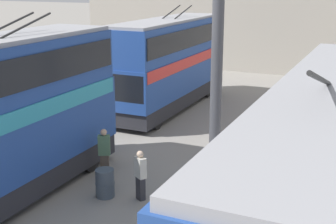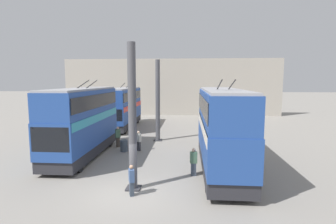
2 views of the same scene
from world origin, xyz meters
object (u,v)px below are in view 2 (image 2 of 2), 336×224
object	(u,v)px
bus_left_far	(222,125)
person_aisle_foreground	(132,180)
bus_right_near	(83,118)
person_by_left_row	(194,161)
bus_right_far	(123,105)
oil_drum	(124,146)
person_aisle_midway	(139,140)
person_by_right_row	(118,136)

from	to	relation	value
bus_left_far	person_aisle_foreground	xyz separation A→B (m)	(-4.16, 4.94, -2.14)
bus_right_near	person_by_left_row	size ratio (longest dim) A/B	5.59
bus_right_far	oil_drum	world-z (taller)	bus_right_far
person_by_left_row	person_aisle_midway	world-z (taller)	person_by_left_row
person_aisle_midway	person_by_right_row	bearing A→B (deg)	94.63
bus_right_near	oil_drum	distance (m)	4.02
bus_left_far	bus_right_near	size ratio (longest dim) A/B	1.05
person_by_left_row	person_aisle_foreground	bearing A→B (deg)	125.53
bus_right_near	person_by_right_row	distance (m)	4.05
person_by_right_row	person_aisle_foreground	bearing A→B (deg)	-8.14
bus_right_near	person_by_left_row	distance (m)	9.20
person_by_right_row	bus_left_far	bearing A→B (deg)	29.79
bus_right_far	person_aisle_midway	xyz separation A→B (m)	(-10.45, -3.86, -1.88)
person_aisle_foreground	person_by_left_row	distance (m)	4.39
oil_drum	person_aisle_foreground	bearing A→B (deg)	-163.51
bus_right_near	person_aisle_foreground	distance (m)	8.54
person_by_right_row	oil_drum	xyz separation A→B (m)	(-1.38, -0.88, -0.49)
person_by_left_row	bus_right_far	bearing A→B (deg)	19.27
bus_right_far	person_aisle_midway	size ratio (longest dim) A/B	6.02
bus_left_far	person_aisle_midway	bearing A→B (deg)	55.47
bus_right_near	person_by_left_row	world-z (taller)	bus_right_near
person_aisle_midway	bus_left_far	bearing A→B (deg)	-91.81
bus_left_far	person_by_right_row	world-z (taller)	bus_left_far
person_by_left_row	person_aisle_midway	distance (m)	6.97
bus_right_near	person_aisle_foreground	world-z (taller)	bus_right_near
oil_drum	bus_right_near	bearing A→B (deg)	121.12
person_by_right_row	person_aisle_midway	world-z (taller)	person_by_right_row
bus_left_far	bus_right_near	xyz separation A→B (m)	(2.33, 10.06, -0.02)
oil_drum	bus_right_far	bearing A→B (deg)	14.14
bus_right_near	person_aisle_midway	size ratio (longest dim) A/B	5.75
person_aisle_midway	bus_right_near	bearing A→B (deg)	149.28
bus_right_far	person_aisle_midway	bearing A→B (deg)	-159.72
bus_left_far	person_aisle_midway	world-z (taller)	bus_left_far
person_aisle_foreground	oil_drum	xyz separation A→B (m)	(8.13, 2.41, -0.36)
bus_left_far	person_aisle_foreground	distance (m)	6.81
bus_right_far	person_aisle_foreground	xyz separation A→B (m)	(-18.88, -5.12, -1.93)
person_by_left_row	person_by_right_row	bearing A→B (deg)	36.58
bus_left_far	oil_drum	distance (m)	8.72
bus_left_far	oil_drum	world-z (taller)	bus_left_far
bus_left_far	person_by_left_row	xyz separation A→B (m)	(-1.12, 1.78, -2.07)
person_by_right_row	person_aisle_midway	distance (m)	2.30
bus_right_far	person_aisle_foreground	size ratio (longest dim) A/B	6.31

